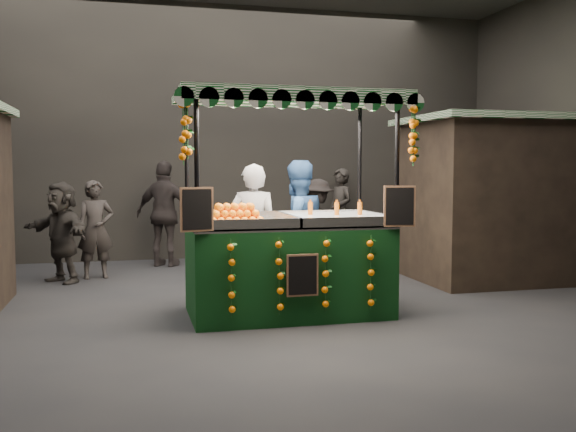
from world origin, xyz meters
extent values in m
plane|color=black|center=(0.00, 0.00, 0.00)|extent=(12.00, 12.00, 0.00)
cube|color=black|center=(0.00, 5.00, 2.50)|extent=(12.00, 0.10, 5.00)
cube|color=black|center=(0.00, -5.00, 2.50)|extent=(12.00, 0.10, 5.00)
cube|color=black|center=(4.40, 1.50, 1.25)|extent=(2.80, 2.00, 2.50)
cube|color=#104B19|center=(4.40, 1.50, 2.55)|extent=(3.00, 2.20, 0.10)
cube|color=black|center=(0.45, -0.11, 0.54)|extent=(2.37, 1.29, 1.08)
cube|color=silver|center=(0.45, -0.11, 1.10)|extent=(2.37, 1.29, 0.04)
cylinder|color=black|center=(-0.70, -0.72, 1.29)|extent=(0.05, 0.05, 2.59)
cylinder|color=black|center=(1.60, -0.72, 1.29)|extent=(0.05, 0.05, 2.59)
cylinder|color=black|center=(-0.70, 0.51, 1.29)|extent=(0.05, 0.05, 2.59)
cylinder|color=black|center=(1.60, 0.51, 1.29)|extent=(0.05, 0.05, 2.59)
cube|color=#104B19|center=(0.45, -0.11, 2.63)|extent=(2.64, 1.56, 0.09)
cube|color=silver|center=(1.10, -0.11, 1.17)|extent=(1.06, 1.17, 0.09)
cube|color=black|center=(-0.72, -0.79, 1.35)|extent=(0.36, 0.10, 0.47)
cube|color=black|center=(1.62, -0.79, 1.35)|extent=(0.36, 0.10, 0.47)
cube|color=black|center=(0.45, -0.80, 0.59)|extent=(0.37, 0.03, 0.47)
imported|color=gray|center=(0.19, 0.77, 0.92)|extent=(0.78, 0.63, 1.84)
imported|color=navy|center=(0.84, 0.91, 0.95)|extent=(1.09, 0.96, 1.90)
imported|color=#2E2825|center=(-1.96, 3.09, 0.80)|extent=(0.64, 0.49, 1.59)
imported|color=black|center=(3.96, 3.13, 0.82)|extent=(1.01, 0.97, 1.65)
imported|color=#2C2523|center=(-0.79, 4.09, 0.96)|extent=(1.22, 0.95, 1.93)
imported|color=black|center=(1.88, 3.36, 0.80)|extent=(1.08, 1.18, 1.60)
imported|color=#2C2824|center=(4.50, 2.83, 0.93)|extent=(1.35, 1.76, 1.86)
imported|color=#2D2824|center=(2.73, 4.60, 0.89)|extent=(0.59, 0.74, 1.78)
imported|color=#2D2825|center=(-2.46, 2.83, 0.79)|extent=(1.30, 1.43, 1.59)
camera|label=1|loc=(-1.39, -7.50, 1.79)|focal=39.24mm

